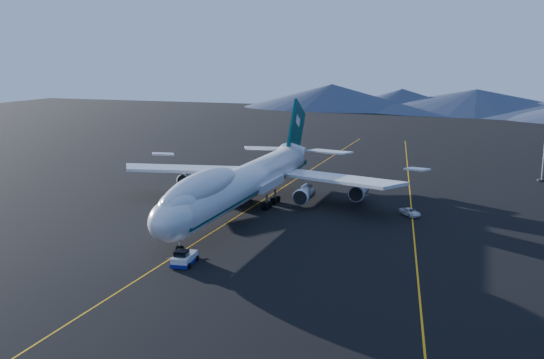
% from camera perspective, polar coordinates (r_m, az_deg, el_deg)
% --- Properties ---
extents(ground, '(500.00, 500.00, 0.00)m').
position_cam_1_polar(ground, '(115.89, -2.49, -2.99)').
color(ground, black).
rests_on(ground, ground).
extents(taxiway_line_main, '(0.25, 220.00, 0.01)m').
position_cam_1_polar(taxiway_line_main, '(115.89, -2.49, -2.98)').
color(taxiway_line_main, orange).
rests_on(taxiway_line_main, ground).
extents(taxiway_line_side, '(28.08, 198.09, 0.01)m').
position_cam_1_polar(taxiway_line_side, '(118.25, 13.01, -2.98)').
color(taxiway_line_side, orange).
rests_on(taxiway_line_side, ground).
extents(boeing_747, '(59.62, 72.43, 19.37)m').
position_cam_1_polar(boeing_747, '(114.61, -2.51, -0.17)').
color(boeing_747, silver).
rests_on(boeing_747, ground).
extents(pushback_tug, '(3.42, 5.35, 2.20)m').
position_cam_1_polar(pushback_tug, '(87.71, -8.24, -7.44)').
color(pushback_tug, silver).
rests_on(pushback_tug, ground).
extents(service_van, '(4.81, 5.11, 1.34)m').
position_cam_1_polar(service_van, '(115.29, 12.86, -3.01)').
color(service_van, silver).
rests_on(service_van, ground).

